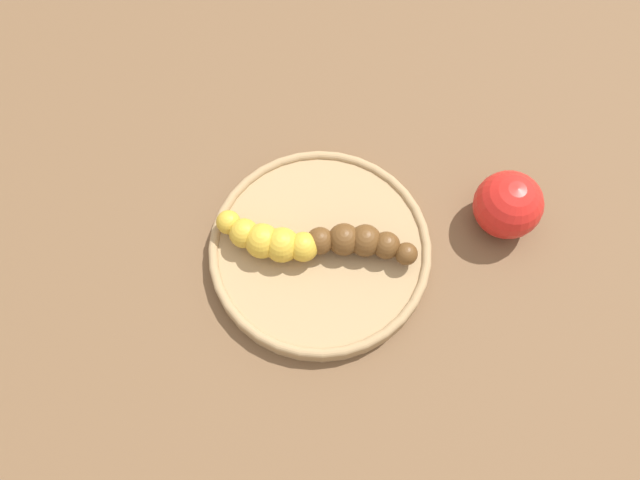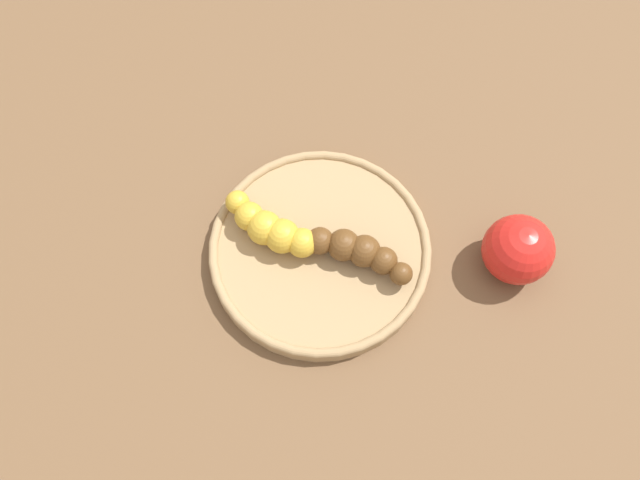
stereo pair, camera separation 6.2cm
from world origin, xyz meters
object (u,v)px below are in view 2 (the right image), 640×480
banana_overripe (353,251)px  banana_spotted (275,229)px  fruit_bowl (320,250)px  apple_red (518,250)px

banana_overripe → banana_spotted: 0.08m
fruit_bowl → apple_red: apple_red is taller
banana_overripe → banana_spotted: size_ratio=1.11×
fruit_bowl → banana_overripe: size_ratio=1.99×
fruit_bowl → banana_spotted: (-0.02, -0.04, 0.03)m
fruit_bowl → apple_red: (0.04, 0.20, 0.02)m
banana_spotted → apple_red: apple_red is taller
banana_overripe → apple_red: bearing=-71.9°
fruit_bowl → apple_red: size_ratio=3.23×
banana_overripe → banana_spotted: (-0.04, -0.07, 0.00)m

